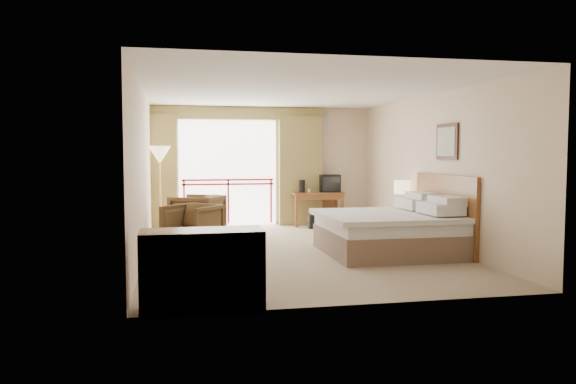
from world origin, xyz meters
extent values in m
plane|color=gray|center=(0.00, 0.00, 0.00)|extent=(7.00, 7.00, 0.00)
plane|color=white|center=(0.00, 0.00, 2.70)|extent=(7.00, 7.00, 0.00)
plane|color=beige|center=(0.00, 3.50, 1.35)|extent=(5.00, 0.00, 5.00)
plane|color=beige|center=(0.00, -3.50, 1.35)|extent=(5.00, 0.00, 5.00)
plane|color=beige|center=(-2.50, 0.00, 1.35)|extent=(0.00, 7.00, 7.00)
plane|color=beige|center=(2.50, 0.00, 1.35)|extent=(0.00, 7.00, 7.00)
plane|color=white|center=(-0.80, 3.48, 1.20)|extent=(2.40, 0.00, 2.40)
cube|color=#A20D16|center=(-0.80, 3.46, 0.95)|extent=(2.09, 0.03, 0.04)
cube|color=#A20D16|center=(-0.80, 3.46, 1.05)|extent=(2.09, 0.03, 0.04)
cube|color=#A20D16|center=(-1.79, 3.46, 0.55)|extent=(0.04, 0.03, 1.00)
cube|color=#A20D16|center=(-0.80, 3.46, 0.55)|extent=(0.04, 0.03, 1.00)
cube|color=#A20D16|center=(0.19, 3.46, 0.55)|extent=(0.04, 0.03, 1.00)
cube|color=olive|center=(-2.45, 3.35, 1.25)|extent=(1.00, 0.26, 2.50)
cube|color=olive|center=(0.85, 3.35, 1.25)|extent=(1.00, 0.26, 2.50)
cube|color=olive|center=(-0.80, 3.38, 2.55)|extent=(4.40, 0.22, 0.28)
cube|color=silver|center=(1.30, 3.47, 2.35)|extent=(0.50, 0.04, 0.50)
cube|color=brown|center=(1.45, -0.60, 0.20)|extent=(2.05, 2.00, 0.40)
cube|color=silver|center=(1.45, -0.60, 0.50)|extent=(2.01, 1.96, 0.22)
cube|color=silver|center=(1.40, -0.60, 0.63)|extent=(2.09, 2.06, 0.08)
cube|color=silver|center=(2.15, -1.05, 0.78)|extent=(0.50, 0.75, 0.18)
cube|color=silver|center=(2.15, -0.15, 0.78)|extent=(0.50, 0.75, 0.18)
cube|color=silver|center=(2.28, -1.05, 0.90)|extent=(0.40, 0.70, 0.14)
cube|color=silver|center=(2.28, -0.15, 0.90)|extent=(0.40, 0.70, 0.14)
cube|color=brown|center=(2.46, -0.60, 0.65)|extent=(0.06, 2.10, 1.30)
cube|color=black|center=(2.48, -0.60, 1.85)|extent=(0.03, 0.72, 0.60)
cube|color=silver|center=(2.46, -0.60, 1.85)|extent=(0.01, 0.60, 0.48)
cube|color=brown|center=(2.27, 0.71, 0.29)|extent=(0.42, 0.49, 0.57)
cylinder|color=tan|center=(2.27, 0.76, 0.61)|extent=(0.13, 0.13, 0.04)
cylinder|color=tan|center=(2.27, 0.76, 0.77)|extent=(0.03, 0.03, 0.33)
cylinder|color=#FFE5B2|center=(2.27, 0.76, 1.01)|extent=(0.31, 0.31, 0.25)
cube|color=black|center=(2.22, 0.56, 0.62)|extent=(0.23, 0.20, 0.09)
cube|color=brown|center=(1.20, 3.15, 0.74)|extent=(1.17, 0.56, 0.05)
cube|color=brown|center=(0.67, 2.91, 0.36)|extent=(0.06, 0.06, 0.72)
cube|color=brown|center=(1.74, 2.91, 0.36)|extent=(0.06, 0.06, 0.72)
cube|color=brown|center=(0.67, 3.40, 0.36)|extent=(0.06, 0.06, 0.72)
cube|color=brown|center=(1.74, 3.40, 0.36)|extent=(0.06, 0.06, 0.72)
cube|color=brown|center=(1.20, 3.40, 0.44)|extent=(1.07, 0.03, 0.53)
cube|color=brown|center=(1.20, 2.90, 0.66)|extent=(1.07, 0.03, 0.12)
cube|color=black|center=(1.50, 3.15, 0.96)|extent=(0.44, 0.34, 0.40)
cube|color=black|center=(1.50, 2.98, 0.96)|extent=(0.40, 0.02, 0.32)
cylinder|color=black|center=(0.85, 3.15, 0.90)|extent=(0.15, 0.15, 0.29)
cylinder|color=white|center=(1.00, 3.10, 0.80)|extent=(0.06, 0.06, 0.09)
cylinder|color=black|center=(0.98, 2.63, 0.14)|extent=(0.23, 0.23, 0.29)
imported|color=#432E17|center=(-1.56, 2.05, 0.00)|extent=(1.22, 1.21, 0.83)
imported|color=#432E17|center=(-1.71, 0.68, 0.00)|extent=(1.17, 1.17, 0.77)
cylinder|color=black|center=(-1.79, 1.46, 0.57)|extent=(0.54, 0.54, 0.04)
cylinder|color=black|center=(-1.79, 1.46, 0.29)|extent=(0.06, 0.06, 0.54)
cylinder|color=black|center=(-1.79, 1.46, 0.02)|extent=(0.39, 0.39, 0.03)
imported|color=white|center=(-1.79, 1.46, 0.59)|extent=(0.22, 0.26, 0.02)
cylinder|color=tan|center=(-2.30, 2.78, 0.02)|extent=(0.29, 0.29, 0.03)
cylinder|color=tan|center=(-2.30, 2.78, 0.78)|extent=(0.03, 0.03, 1.57)
cone|color=#FFE5B2|center=(-2.30, 2.78, 1.62)|extent=(0.46, 0.46, 0.37)
cube|color=brown|center=(-1.73, -3.36, 0.43)|extent=(1.28, 0.53, 0.86)
cube|color=black|center=(-1.73, -3.63, 0.43)|extent=(1.18, 0.02, 0.75)
camera|label=1|loc=(-2.02, -9.28, 1.67)|focal=35.00mm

